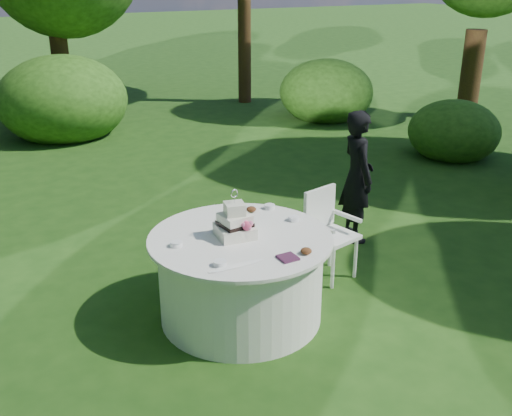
# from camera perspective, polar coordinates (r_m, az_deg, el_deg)

# --- Properties ---
(ground) EXTENTS (80.00, 80.00, 0.00)m
(ground) POSITION_cam_1_polar(r_m,az_deg,el_deg) (5.39, -1.42, -10.22)
(ground) COLOR #1A3D10
(ground) RESTS_ON ground
(napkins) EXTENTS (0.14, 0.14, 0.02)m
(napkins) POSITION_cam_1_polar(r_m,az_deg,el_deg) (4.65, 3.05, -4.74)
(napkins) COLOR #441D39
(napkins) RESTS_ON table
(feather_plume) EXTENTS (0.48, 0.07, 0.01)m
(feather_plume) POSITION_cam_1_polar(r_m,az_deg,el_deg) (4.53, -1.89, -5.51)
(feather_plume) COLOR white
(feather_plume) RESTS_ON table
(guest) EXTENTS (0.48, 0.61, 1.48)m
(guest) POSITION_cam_1_polar(r_m,az_deg,el_deg) (6.68, 9.62, 2.98)
(guest) COLOR black
(guest) RESTS_ON ground
(table) EXTENTS (1.56, 1.56, 0.77)m
(table) POSITION_cam_1_polar(r_m,az_deg,el_deg) (5.19, -1.46, -6.58)
(table) COLOR silver
(table) RESTS_ON ground
(cake) EXTENTS (0.33, 0.33, 0.42)m
(cake) POSITION_cam_1_polar(r_m,az_deg,el_deg) (4.98, -2.00, -1.53)
(cake) COLOR silver
(cake) RESTS_ON table
(chair) EXTENTS (0.50, 0.49, 0.89)m
(chair) POSITION_cam_1_polar(r_m,az_deg,el_deg) (5.89, 6.78, -1.76)
(chair) COLOR white
(chair) RESTS_ON ground
(votives) EXTENTS (1.22, 0.93, 0.04)m
(votives) POSITION_cam_1_polar(r_m,az_deg,el_deg) (5.07, -1.27, -2.24)
(votives) COLOR white
(votives) RESTS_ON table
(petal_cups) EXTENTS (0.13, 1.08, 0.05)m
(petal_cups) POSITION_cam_1_polar(r_m,az_deg,el_deg) (5.12, 1.97, -1.95)
(petal_cups) COLOR #562D16
(petal_cups) RESTS_ON table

